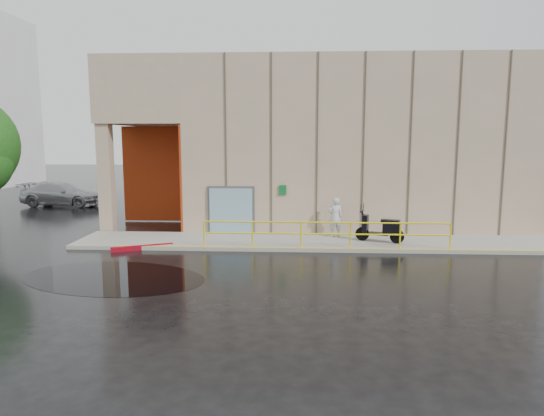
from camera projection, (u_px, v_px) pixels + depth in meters
The scene contains 9 objects.
ground at pixel (201, 273), 15.93m from camera, with size 120.00×120.00×0.00m, color black.
sidewalk at pixel (317, 242), 20.16m from camera, with size 20.00×3.00×0.15m, color gray.
building at pixel (334, 141), 25.91m from camera, with size 20.00×10.17×8.00m.
guardrail at pixel (326, 235), 18.73m from camera, with size 9.56×0.06×1.03m.
person at pixel (335, 217), 20.90m from camera, with size 0.62×0.40×1.69m, color silver.
scooter at pixel (381, 221), 19.73m from camera, with size 2.03×1.27×1.53m.
red_curb at pixel (142, 248), 19.12m from camera, with size 2.40×0.18×0.18m, color maroon.
puddle at pixel (113, 277), 15.40m from camera, with size 6.06×3.73×0.01m, color black.
car_c at pixel (62, 194), 31.18m from camera, with size 2.08×5.11×1.48m, color #ABAEB3.
Camera 1 is at (3.10, -15.30, 4.45)m, focal length 32.00 mm.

